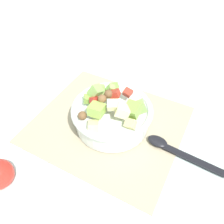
{
  "coord_description": "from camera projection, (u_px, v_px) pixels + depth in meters",
  "views": [
    {
      "loc": [
        0.22,
        -0.39,
        0.52
      ],
      "look_at": [
        0.01,
        0.01,
        0.05
      ],
      "focal_mm": 36.32,
      "sensor_mm": 36.0,
      "label": 1
    }
  ],
  "objects": [
    {
      "name": "serving_spoon",
      "position": [
        172.0,
        149.0,
        0.61
      ],
      "size": [
        0.21,
        0.04,
        0.01
      ],
      "color": "black",
      "rests_on": "placemat"
    },
    {
      "name": "ground_plane",
      "position": [
        108.0,
        124.0,
        0.68
      ],
      "size": [
        2.4,
        2.4,
        0.0
      ],
      "primitive_type": "plane",
      "color": "silver"
    },
    {
      "name": "salad_bowl",
      "position": [
        112.0,
        114.0,
        0.65
      ],
      "size": [
        0.23,
        0.23,
        0.13
      ],
      "color": "white",
      "rests_on": "placemat"
    },
    {
      "name": "placemat",
      "position": [
        108.0,
        124.0,
        0.68
      ],
      "size": [
        0.43,
        0.38,
        0.01
      ],
      "primitive_type": "cube",
      "color": "tan",
      "rests_on": "ground_plane"
    }
  ]
}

